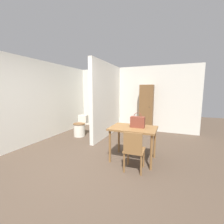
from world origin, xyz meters
name	(u,v)px	position (x,y,z in m)	size (l,w,h in m)	color
ground_plane	(76,172)	(0.00, 0.00, 0.00)	(16.00, 16.00, 0.00)	#4C3D30
wall_back	(129,99)	(0.00, 3.69, 1.25)	(5.26, 0.12, 2.50)	silver
wall_left	(53,100)	(-2.19, 1.82, 1.25)	(0.12, 4.63, 2.50)	silver
partition_wall	(107,100)	(-0.43, 2.49, 1.25)	(0.12, 2.27, 2.50)	silver
dining_table	(133,132)	(0.90, 0.92, 0.67)	(1.01, 0.71, 0.76)	brown
wooden_chair	(134,150)	(1.03, 0.44, 0.45)	(0.40, 0.40, 0.81)	brown
toilet	(80,128)	(-1.28, 2.05, 0.29)	(0.41, 0.56, 0.70)	silver
handbag	(138,122)	(0.99, 0.95, 0.89)	(0.31, 0.14, 0.33)	brown
wooden_cabinet	(146,109)	(0.77, 3.42, 0.89)	(0.49, 0.40, 1.79)	brown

